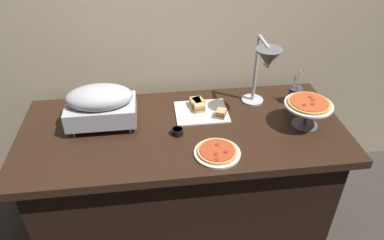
# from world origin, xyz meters

# --- Properties ---
(ground_plane) EXTENTS (8.00, 8.00, 0.00)m
(ground_plane) POSITION_xyz_m (0.00, 0.00, 0.00)
(ground_plane) COLOR #38332D
(back_wall) EXTENTS (4.40, 0.04, 2.40)m
(back_wall) POSITION_xyz_m (0.00, 0.50, 1.20)
(back_wall) COLOR #C6B593
(back_wall) RESTS_ON ground_plane
(buffet_table) EXTENTS (1.90, 0.84, 0.76)m
(buffet_table) POSITION_xyz_m (0.00, 0.00, 0.39)
(buffet_table) COLOR black
(buffet_table) RESTS_ON ground_plane
(chafing_dish) EXTENTS (0.40, 0.25, 0.26)m
(chafing_dish) POSITION_xyz_m (-0.46, 0.09, 0.90)
(chafing_dish) COLOR #B7BABF
(chafing_dish) RESTS_ON buffet_table
(heat_lamp) EXTENTS (0.15, 0.33, 0.46)m
(heat_lamp) POSITION_xyz_m (0.48, 0.09, 1.11)
(heat_lamp) COLOR #B7BABF
(heat_lamp) RESTS_ON buffet_table
(pizza_plate_front) EXTENTS (0.25, 0.25, 0.03)m
(pizza_plate_front) POSITION_xyz_m (0.16, -0.26, 0.77)
(pizza_plate_front) COLOR white
(pizza_plate_front) RESTS_ON buffet_table
(pizza_plate_center) EXTENTS (0.27, 0.27, 0.17)m
(pizza_plate_center) POSITION_xyz_m (0.72, -0.06, 0.89)
(pizza_plate_center) COLOR #595B60
(pizza_plate_center) RESTS_ON buffet_table
(sandwich_platter) EXTENTS (0.32, 0.27, 0.06)m
(sandwich_platter) POSITION_xyz_m (0.14, 0.15, 0.78)
(sandwich_platter) COLOR white
(sandwich_platter) RESTS_ON buffet_table
(sauce_cup_near) EXTENTS (0.07, 0.07, 0.04)m
(sauce_cup_near) POSITION_xyz_m (-0.04, -0.06, 0.78)
(sauce_cup_near) COLOR black
(sauce_cup_near) RESTS_ON buffet_table
(utensil_holder) EXTENTS (0.08, 0.08, 0.23)m
(utensil_holder) POSITION_xyz_m (0.74, 0.18, 0.82)
(utensil_holder) COLOR #383347
(utensil_holder) RESTS_ON buffet_table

